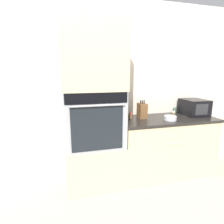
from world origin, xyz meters
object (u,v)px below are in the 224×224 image
(condiment_jar_mid, at_px, (173,114))
(condiment_jar_near, at_px, (131,116))
(microwave, at_px, (194,107))
(condiment_jar_far, at_px, (175,110))
(bowl, at_px, (170,118))
(wall_oven, at_px, (94,118))
(knife_block, at_px, (142,111))

(condiment_jar_mid, bearing_deg, condiment_jar_near, 169.79)
(microwave, xyz_separation_m, condiment_jar_far, (-0.21, 0.17, -0.06))
(bowl, xyz_separation_m, condiment_jar_far, (0.31, 0.36, 0.03))
(condiment_jar_near, bearing_deg, condiment_jar_mid, -10.21)
(bowl, height_order, condiment_jar_mid, condiment_jar_mid)
(wall_oven, bearing_deg, microwave, 2.56)
(knife_block, bearing_deg, bowl, -31.18)
(microwave, bearing_deg, knife_block, 179.32)
(condiment_jar_near, bearing_deg, condiment_jar_far, 10.99)
(knife_block, relative_size, condiment_jar_mid, 2.50)
(knife_block, distance_m, bowl, 0.40)
(bowl, distance_m, condiment_jar_mid, 0.15)
(wall_oven, distance_m, condiment_jar_near, 0.55)
(condiment_jar_mid, bearing_deg, bowl, -138.47)
(wall_oven, height_order, condiment_jar_near, wall_oven)
(knife_block, xyz_separation_m, bowl, (0.33, -0.20, -0.08))
(condiment_jar_near, distance_m, condiment_jar_mid, 0.62)
(microwave, xyz_separation_m, bowl, (-0.52, -0.19, -0.09))
(wall_oven, relative_size, condiment_jar_far, 6.37)
(condiment_jar_far, bearing_deg, knife_block, -165.73)
(microwave, relative_size, knife_block, 1.45)
(wall_oven, distance_m, bowl, 1.05)
(wall_oven, bearing_deg, knife_block, 6.45)
(condiment_jar_near, bearing_deg, microwave, -0.88)
(microwave, height_order, knife_block, knife_block)
(knife_block, relative_size, bowl, 1.54)
(microwave, bearing_deg, wall_oven, -177.44)
(microwave, distance_m, knife_block, 0.86)
(wall_oven, height_order, microwave, wall_oven)
(knife_block, xyz_separation_m, condiment_jar_far, (0.64, 0.16, -0.05))
(condiment_jar_near, xyz_separation_m, condiment_jar_mid, (0.61, -0.11, 0.01))
(condiment_jar_mid, bearing_deg, wall_oven, 178.78)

